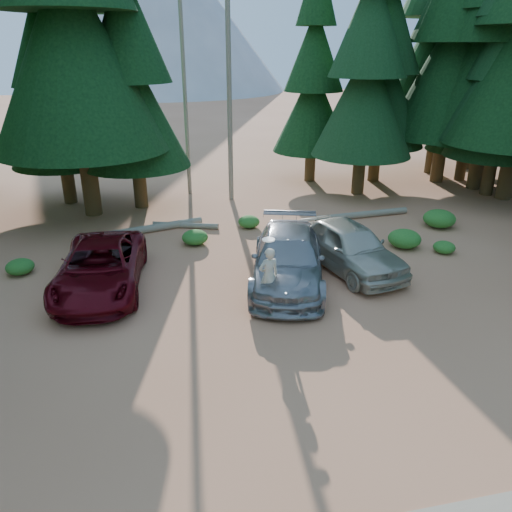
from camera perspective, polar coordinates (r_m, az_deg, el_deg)
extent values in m
plane|color=#B9724E|center=(12.97, 4.56, -11.62)|extent=(160.00, 160.00, 0.00)
cylinder|color=#736B5C|center=(25.05, -3.11, 19.83)|extent=(0.24, 0.24, 12.00)
cylinder|color=#736B5C|center=(26.37, -8.12, 17.62)|extent=(0.20, 0.20, 10.00)
cone|color=gray|center=(95.48, -11.47, 26.52)|extent=(44.00, 44.00, 28.00)
cone|color=gray|center=(105.33, -16.19, 23.55)|extent=(36.00, 36.00, 20.00)
imported|color=#570710|center=(16.78, -17.36, -1.23)|extent=(3.02, 5.73, 1.54)
imported|color=#929499|center=(16.51, 3.68, -0.32)|extent=(3.89, 6.18, 1.67)
imported|color=beige|center=(17.78, 10.64, 1.11)|extent=(3.02, 5.29, 1.70)
imported|color=beige|center=(14.58, 1.45, -2.27)|extent=(0.71, 0.54, 1.74)
cylinder|color=white|center=(14.19, 1.45, 1.89)|extent=(0.36, 0.36, 0.04)
cylinder|color=#736B5C|center=(21.72, -11.84, 3.12)|extent=(4.43, 1.49, 0.32)
cylinder|color=#736B5C|center=(21.95, -8.06, 3.50)|extent=(2.82, 1.16, 0.24)
cylinder|color=#736B5C|center=(23.57, 12.01, 4.65)|extent=(4.60, 0.68, 0.29)
ellipsoid|color=#1F6823|center=(19.13, -25.37, -1.12)|extent=(0.95, 0.95, 0.52)
ellipsoid|color=#1F6823|center=(20.63, -18.60, 1.66)|extent=(1.00, 1.00, 0.55)
ellipsoid|color=#1F6823|center=(20.03, -6.99, 2.14)|extent=(1.04, 1.04, 0.57)
ellipsoid|color=#1F6823|center=(21.78, -0.81, 3.95)|extent=(0.93, 0.93, 0.51)
ellipsoid|color=#1F6823|center=(20.41, 16.61, 1.91)|extent=(1.28, 1.28, 0.70)
ellipsoid|color=#1F6823|center=(23.21, 20.22, 4.03)|extent=(1.38, 1.38, 0.76)
ellipsoid|color=#1F6823|center=(20.37, 20.71, 0.95)|extent=(0.82, 0.82, 0.45)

